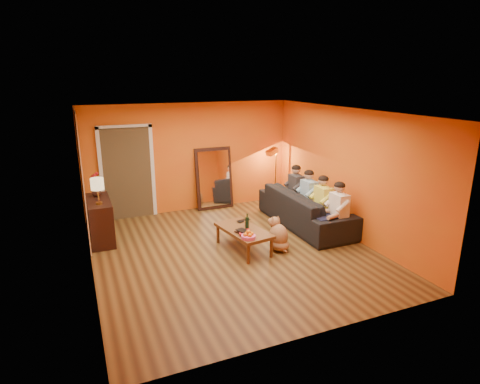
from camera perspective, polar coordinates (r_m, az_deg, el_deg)
name	(u,v)px	position (r m, az deg, el deg)	size (l,w,h in m)	color
room_shell	(226,181)	(7.55, -2.07, 1.64)	(5.00, 5.50, 2.60)	brown
white_accent	(82,177)	(8.43, -21.57, 2.05)	(0.02, 1.90, 2.58)	white
doorway_recess	(127,173)	(9.60, -15.79, 2.67)	(1.06, 0.30, 2.10)	#3F2D19
door_jamb_left	(101,176)	(9.44, -19.12, 2.15)	(0.08, 0.06, 2.20)	white
door_jamb_right	(153,172)	(9.57, -12.31, 2.86)	(0.08, 0.06, 2.20)	white
door_header	(124,127)	(9.30, -16.20, 8.93)	(1.22, 0.06, 0.08)	white
mirror_frame	(214,178)	(9.92, -3.72, 1.96)	(0.92, 0.06, 1.52)	black
mirror_glass	(215,179)	(9.89, -3.64, 1.91)	(0.78, 0.02, 1.36)	white
sideboard	(100,220)	(8.49, -19.27, -3.80)	(0.44, 1.18, 0.85)	black
table_lamp	(98,191)	(8.00, -19.55, 0.09)	(0.24, 0.24, 0.51)	beige
sofa	(306,208)	(8.95, 9.30, -2.33)	(1.03, 2.63, 0.77)	black
coffee_table	(243,239)	(7.66, 0.50, -6.74)	(0.62, 1.22, 0.42)	brown
floor_lamp	(276,177)	(10.25, 5.09, 2.17)	(0.30, 0.24, 1.44)	#BC8C37
dog	(279,233)	(7.68, 5.52, -5.87)	(0.35, 0.55, 0.64)	#AB7F4D
person_far_left	(339,212)	(8.17, 13.85, -2.73)	(0.70, 0.44, 1.22)	white
person_mid_left	(323,204)	(8.60, 11.69, -1.65)	(0.70, 0.44, 1.22)	#E7E54D
person_mid_right	(309,197)	(9.03, 9.74, -0.68)	(0.70, 0.44, 1.22)	#8EBADC
person_far_right	(296,191)	(9.48, 7.97, 0.21)	(0.70, 0.44, 1.22)	#313035
fruit_bowl	(248,234)	(7.13, 1.20, -6.01)	(0.26, 0.26, 0.16)	#ED53A6
wine_bottle	(247,222)	(7.50, 1.01, -4.25)	(0.07, 0.07, 0.31)	black
tumbler	(247,224)	(7.71, 0.97, -4.53)	(0.10, 0.10, 0.09)	#B27F3F
laptop	(245,221)	(7.94, 0.70, -4.16)	(0.29, 0.19, 0.02)	black
book_lower	(239,233)	(7.34, -0.17, -5.92)	(0.18, 0.25, 0.02)	black
book_mid	(239,232)	(7.35, -0.13, -5.72)	(0.20, 0.27, 0.02)	#A61317
book_upper	(239,232)	(7.32, -0.14, -5.64)	(0.16, 0.22, 0.02)	black
vase	(97,192)	(8.57, -19.71, 0.03)	(0.19, 0.19, 0.20)	black
flowers	(95,178)	(8.50, -19.89, 1.82)	(0.17, 0.17, 0.51)	#A61317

